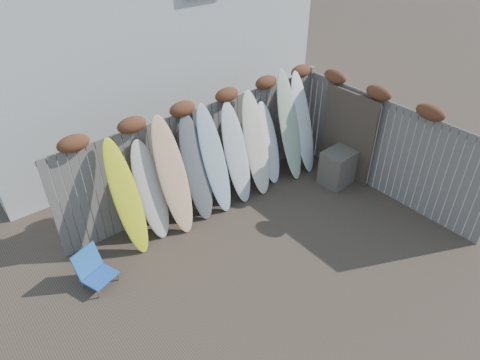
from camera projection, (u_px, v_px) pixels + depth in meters
ground at (282, 257)px, 7.56m from camera, size 80.00×80.00×0.00m
back_fence at (205, 144)px, 8.45m from camera, size 6.05×0.28×2.24m
right_fence at (385, 142)px, 8.60m from camera, size 0.28×4.40×2.24m
beach_chair at (93, 269)px, 6.92m from camera, size 0.63×0.64×0.64m
wooden_crate at (338, 167)px, 9.23m from camera, size 0.70×0.59×0.77m
lattice_panel at (347, 136)px, 9.15m from camera, size 0.08×1.31×1.97m
surfboard_0 at (127, 198)px, 7.25m from camera, size 0.52×0.77×2.08m
surfboard_1 at (151, 191)px, 7.62m from camera, size 0.52×0.66×1.85m
surfboard_2 at (173, 176)px, 7.68m from camera, size 0.57×0.79×2.20m
surfboard_3 at (196, 169)px, 8.03m from camera, size 0.57×0.76×2.04m
surfboard_4 at (214, 160)px, 8.20m from camera, size 0.59×0.80×2.14m
surfboard_5 at (236, 154)px, 8.49m from camera, size 0.53×0.72×2.03m
surfboard_6 at (256, 144)px, 8.71m from camera, size 0.59×0.79×2.12m
surfboard_7 at (268, 143)px, 9.09m from camera, size 0.53×0.65×1.76m
surfboard_8 at (289, 126)px, 9.12m from camera, size 0.53×0.84×2.34m
surfboard_9 at (303, 123)px, 9.37m from camera, size 0.52×0.79×2.21m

